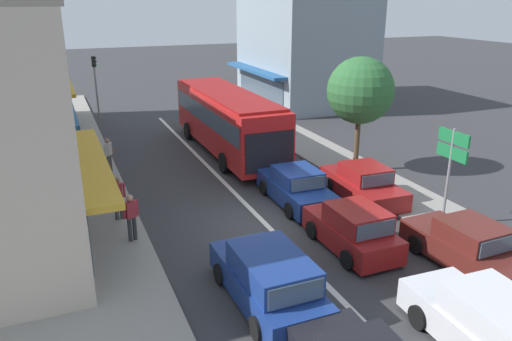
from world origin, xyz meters
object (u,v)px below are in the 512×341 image
(hatchback_adjacent_lane_trail, at_px, (353,229))
(parked_sedan_kerb_front, at_px, (468,247))
(city_bus, at_px, (227,118))
(pedestrian_browsing_midblock, at_px, (131,215))
(traffic_light_downstreet, at_px, (95,77))
(street_tree_right, at_px, (360,91))
(pedestrian_far_walker, at_px, (118,196))
(wagon_adjacent_lane_lead, at_px, (269,280))
(wagon_queue_gap_filler, at_px, (494,330))
(sedan_behind_bus_mid, at_px, (296,188))
(parked_sedan_kerb_second, at_px, (363,184))
(pedestrian_with_handbag_near, at_px, (109,153))
(directional_road_sign, at_px, (452,154))

(hatchback_adjacent_lane_trail, height_order, parked_sedan_kerb_front, hatchback_adjacent_lane_trail)
(hatchback_adjacent_lane_trail, distance_m, parked_sedan_kerb_front, 3.50)
(city_bus, bearing_deg, pedestrian_browsing_midblock, -126.59)
(traffic_light_downstreet, bearing_deg, hatchback_adjacent_lane_trail, -75.60)
(city_bus, height_order, street_tree_right, street_tree_right)
(street_tree_right, distance_m, pedestrian_far_walker, 11.64)
(city_bus, distance_m, traffic_light_downstreet, 11.81)
(city_bus, relative_size, wagon_adjacent_lane_lead, 2.40)
(wagon_queue_gap_filler, height_order, street_tree_right, street_tree_right)
(sedan_behind_bus_mid, distance_m, traffic_light_downstreet, 18.99)
(parked_sedan_kerb_second, relative_size, pedestrian_with_handbag_near, 2.62)
(wagon_adjacent_lane_lead, bearing_deg, wagon_queue_gap_filler, -45.10)
(pedestrian_browsing_midblock, relative_size, pedestrian_far_walker, 1.00)
(hatchback_adjacent_lane_trail, distance_m, sedan_behind_bus_mid, 4.17)
(sedan_behind_bus_mid, relative_size, traffic_light_downstreet, 1.01)
(city_bus, relative_size, pedestrian_with_handbag_near, 6.67)
(city_bus, bearing_deg, sedan_behind_bus_mid, -88.27)
(parked_sedan_kerb_front, xyz_separation_m, pedestrian_with_handbag_near, (-9.05, 12.72, 0.40))
(hatchback_adjacent_lane_trail, xyz_separation_m, wagon_queue_gap_filler, (0.08, -5.65, 0.04))
(parked_sedan_kerb_front, bearing_deg, parked_sedan_kerb_second, 88.83)
(parked_sedan_kerb_front, height_order, pedestrian_browsing_midblock, pedestrian_browsing_midblock)
(directional_road_sign, distance_m, pedestrian_far_walker, 11.89)
(hatchback_adjacent_lane_trail, relative_size, pedestrian_far_walker, 2.28)
(wagon_queue_gap_filler, xyz_separation_m, street_tree_right, (4.36, 12.27, 3.08))
(sedan_behind_bus_mid, height_order, parked_sedan_kerb_second, same)
(pedestrian_with_handbag_near, relative_size, pedestrian_far_walker, 1.00)
(parked_sedan_kerb_front, xyz_separation_m, pedestrian_far_walker, (-9.39, 7.28, 0.40))
(city_bus, bearing_deg, directional_road_sign, -69.68)
(pedestrian_browsing_midblock, bearing_deg, street_tree_right, 17.58)
(wagon_adjacent_lane_lead, distance_m, traffic_light_downstreet, 24.09)
(city_bus, bearing_deg, pedestrian_far_walker, -134.25)
(parked_sedan_kerb_second, xyz_separation_m, pedestrian_with_handbag_near, (-9.17, 6.94, 0.40))
(directional_road_sign, relative_size, street_tree_right, 0.67)
(wagon_queue_gap_filler, distance_m, pedestrian_far_walker, 12.65)
(wagon_queue_gap_filler, bearing_deg, pedestrian_browsing_midblock, 127.16)
(city_bus, bearing_deg, pedestrian_with_handbag_near, -168.14)
(hatchback_adjacent_lane_trail, xyz_separation_m, parked_sedan_kerb_second, (2.76, 3.49, -0.05))
(sedan_behind_bus_mid, height_order, directional_road_sign, directional_road_sign)
(hatchback_adjacent_lane_trail, height_order, pedestrian_with_handbag_near, pedestrian_with_handbag_near)
(wagon_queue_gap_filler, distance_m, traffic_light_downstreet, 28.46)
(directional_road_sign, bearing_deg, pedestrian_far_walker, 156.57)
(city_bus, xyz_separation_m, parked_sedan_kerb_front, (2.81, -14.03, -1.22))
(parked_sedan_kerb_second, xyz_separation_m, traffic_light_downstreet, (-8.44, 18.65, 2.19))
(traffic_light_downstreet, relative_size, pedestrian_browsing_midblock, 2.58)
(wagon_adjacent_lane_lead, distance_m, pedestrian_far_walker, 7.41)
(city_bus, distance_m, parked_sedan_kerb_front, 14.36)
(city_bus, height_order, sedan_behind_bus_mid, city_bus)
(parked_sedan_kerb_front, distance_m, pedestrian_far_walker, 11.89)
(parked_sedan_kerb_front, bearing_deg, sedan_behind_bus_mid, 111.79)
(hatchback_adjacent_lane_trail, xyz_separation_m, parked_sedan_kerb_front, (2.64, -2.29, -0.05))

